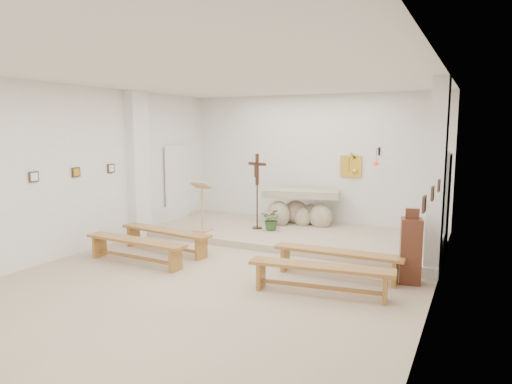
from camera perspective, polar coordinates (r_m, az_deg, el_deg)
The scene contains 27 objects.
ground at distance 8.16m, azimuth -5.14°, elevation -10.83°, with size 7.00×10.00×0.00m, color tan.
wall_left at distance 10.05m, azimuth -22.50°, elevation 2.38°, with size 0.02×10.00×3.50m, color white.
wall_right at distance 6.65m, azimuth 21.23°, elevation -0.15°, with size 0.02×10.00×3.50m, color white.
wall_back at distance 12.28m, azimuth 7.06°, elevation 3.86°, with size 7.00×0.02×3.50m, color white.
ceiling at distance 7.77m, azimuth -5.47°, elevation 14.33°, with size 7.00×10.00×0.02m, color silver.
sanctuary_platform at distance 11.15m, azimuth 4.35°, elevation -5.24°, with size 6.98×3.00×0.15m, color #C5AF97.
pilaster_left at distance 11.38m, azimuth -14.50°, elevation 3.33°, with size 0.26×0.55×3.50m, color white.
pilaster_right at distance 8.64m, azimuth 21.69°, elevation 1.60°, with size 0.26×0.55×3.50m, color white.
gold_wall_relief at distance 11.95m, azimuth 11.76°, elevation 3.15°, with size 0.55×0.04×0.55m, color gold.
sanctuary_lamp at distance 11.54m, azimuth 14.83°, elevation 3.68°, with size 0.11×0.36×0.44m.
station_frame_left_front at distance 9.53m, azimuth -26.03°, elevation 1.72°, with size 0.03×0.20×0.20m, color #3C281A.
station_frame_left_mid at distance 10.17m, azimuth -21.57°, elevation 2.32°, with size 0.03×0.20×0.20m, color #3C281A.
station_frame_left_rear at distance 10.86m, azimuth -17.66°, elevation 2.84°, with size 0.03×0.20×0.20m, color #3C281A.
station_frame_right_front at distance 5.87m, azimuth 20.28°, elevation -1.43°, with size 0.03×0.20×0.20m, color #3C281A.
station_frame_right_mid at distance 6.85m, azimuth 21.21°, elevation -0.17°, with size 0.03×0.20×0.20m, color #3C281A.
station_frame_right_rear at distance 7.84m, azimuth 21.90°, elevation 0.76°, with size 0.03×0.20×0.20m, color #3C281A.
radiator_left at distance 12.15m, azimuth -12.31°, elevation -3.36°, with size 0.10×0.85×0.52m, color silver.
radiator_right at distance 9.58m, azimuth 21.95°, elevation -6.84°, with size 0.10×0.85×0.52m, color silver.
altar at distance 11.84m, azimuth 5.53°, elevation -2.23°, with size 2.04×1.20×0.99m.
lectern at distance 11.05m, azimuth -6.80°, elevation -1.80°, with size 0.45×0.39×1.23m.
crucifix_stand at distance 11.18m, azimuth 0.12°, elevation 0.80°, with size 0.55×0.24×1.86m.
potted_plant at distance 11.12m, azimuth 2.02°, elevation -3.42°, with size 0.49×0.43×0.55m, color #2B4F1F.
donation_pedestal at distance 8.22m, azimuth 18.77°, elevation -6.93°, with size 0.41×0.41×1.29m.
bench_left_front at distance 9.94m, azimuth -11.26°, elevation -5.32°, with size 2.32×0.64×0.49m.
bench_right_front at distance 8.25m, azimuth 10.17°, elevation -8.06°, with size 2.30×0.41×0.49m.
bench_left_second at distance 9.23m, azimuth -14.85°, elevation -6.46°, with size 2.31×0.47×0.49m.
bench_right_second at distance 7.39m, azimuth 8.08°, elevation -9.93°, with size 2.33×0.68×0.49m.
Camera 1 is at (4.07, -6.56, 2.64)m, focal length 32.00 mm.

